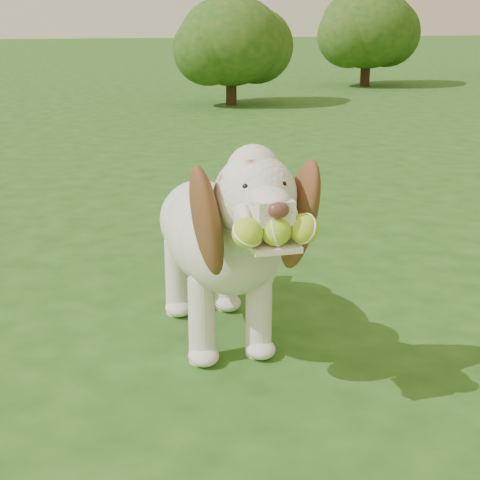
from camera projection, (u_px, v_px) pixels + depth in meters
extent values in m
plane|color=#214814|center=(261.00, 311.00, 3.32)|extent=(80.00, 80.00, 0.00)
ellipsoid|color=silver|center=(214.00, 234.00, 2.98)|extent=(0.40, 0.75, 0.40)
ellipsoid|color=silver|center=(232.00, 243.00, 2.70)|extent=(0.39, 0.39, 0.38)
ellipsoid|color=silver|center=(200.00, 220.00, 3.22)|extent=(0.36, 0.36, 0.35)
cylinder|color=silver|center=(243.00, 227.00, 2.54)|extent=(0.21, 0.31, 0.30)
sphere|color=silver|center=(255.00, 195.00, 2.36)|extent=(0.28, 0.28, 0.27)
sphere|color=silver|center=(253.00, 172.00, 2.36)|extent=(0.18, 0.18, 0.18)
cube|color=silver|center=(270.00, 209.00, 2.22)|extent=(0.12, 0.16, 0.07)
ellipsoid|color=#592D28|center=(279.00, 210.00, 2.14)|extent=(0.07, 0.04, 0.05)
cube|color=silver|center=(271.00, 244.00, 2.24)|extent=(0.15, 0.17, 0.02)
ellipsoid|color=brown|center=(207.00, 222.00, 2.35)|extent=(0.16, 0.26, 0.42)
ellipsoid|color=brown|center=(300.00, 215.00, 2.43)|extent=(0.15, 0.26, 0.42)
cylinder|color=silver|center=(192.00, 201.00, 3.35)|extent=(0.07, 0.19, 0.15)
cylinder|color=silver|center=(202.00, 320.00, 2.78)|extent=(0.10, 0.10, 0.34)
cylinder|color=silver|center=(259.00, 314.00, 2.84)|extent=(0.10, 0.10, 0.34)
cylinder|color=silver|center=(177.00, 277.00, 3.24)|extent=(0.10, 0.10, 0.34)
cylinder|color=silver|center=(226.00, 273.00, 3.30)|extent=(0.10, 0.10, 0.34)
sphere|color=#A8D432|center=(247.00, 233.00, 2.16)|extent=(0.09, 0.09, 0.09)
sphere|color=#A8D432|center=(276.00, 231.00, 2.18)|extent=(0.09, 0.09, 0.09)
sphere|color=#A8D432|center=(304.00, 229.00, 2.20)|extent=(0.09, 0.09, 0.09)
cylinder|color=#382314|center=(231.00, 88.00, 10.73)|extent=(0.16, 0.16, 0.50)
ellipsoid|color=#1E4816|center=(231.00, 41.00, 10.53)|extent=(1.50, 1.50, 1.28)
cylinder|color=#382314|center=(365.00, 70.00, 13.60)|extent=(0.18, 0.18, 0.57)
ellipsoid|color=#1E4816|center=(367.00, 28.00, 13.37)|extent=(1.71, 1.71, 1.46)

